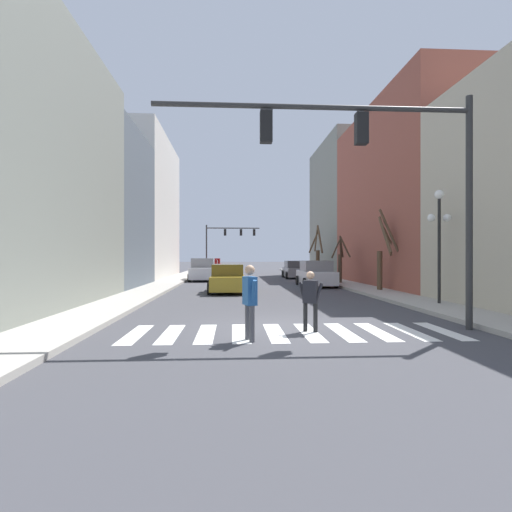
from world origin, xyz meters
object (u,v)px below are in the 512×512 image
at_px(car_parked_right_mid, 316,274).
at_px(traffic_signal_far, 227,237).
at_px(car_parked_right_near, 203,270).
at_px(car_at_intersection, 210,268).
at_px(car_parked_left_near, 228,279).
at_px(street_tree_left_near, 383,254).
at_px(car_parked_right_far, 295,270).
at_px(street_lamp_right_corner, 439,223).
at_px(traffic_signal_near, 376,155).
at_px(street_tree_right_mid, 340,260).
at_px(street_tree_right_near, 318,254).
at_px(car_driving_toward_lane, 213,266).
at_px(pedestrian_on_left_sidewalk, 310,296).
at_px(pedestrian_crossing_street, 250,296).

bearing_deg(car_parked_right_mid, traffic_signal_far, 13.75).
xyz_separation_m(car_parked_right_near, car_at_intersection, (-0.05, 10.71, -0.10)).
relative_size(car_parked_left_near, street_tree_left_near, 0.96).
bearing_deg(car_parked_right_far, street_lamp_right_corner, -172.92).
xyz_separation_m(traffic_signal_near, street_tree_right_mid, (3.67, 16.88, -3.01)).
relative_size(street_lamp_right_corner, street_tree_right_near, 0.98).
height_order(street_lamp_right_corner, car_driving_toward_lane, street_lamp_right_corner).
xyz_separation_m(car_driving_toward_lane, street_tree_right_mid, (9.89, -21.77, 0.92)).
relative_size(car_parked_right_mid, street_tree_left_near, 1.01).
xyz_separation_m(car_parked_right_far, street_tree_right_mid, (1.94, -8.15, 0.98)).
height_order(pedestrian_on_left_sidewalk, street_tree_left_near, street_tree_left_near).
bearing_deg(car_driving_toward_lane, car_at_intersection, 179.44).
relative_size(car_at_intersection, street_tree_right_mid, 1.46).
bearing_deg(street_tree_right_near, traffic_signal_far, 115.66).
distance_m(car_parked_left_near, car_parked_right_near, 10.72).
xyz_separation_m(traffic_signal_near, car_parked_right_near, (-6.22, 22.02, -3.88)).
height_order(car_parked_right_near, street_tree_left_near, street_tree_left_near).
distance_m(car_parked_right_near, street_tree_left_near, 15.48).
relative_size(car_parked_right_far, pedestrian_crossing_street, 2.35).
distance_m(traffic_signal_far, street_tree_right_near, 18.98).
relative_size(traffic_signal_far, street_lamp_right_corner, 1.55).
relative_size(car_parked_right_mid, street_tree_right_near, 0.98).
bearing_deg(street_tree_left_near, street_tree_right_near, 93.34).
xyz_separation_m(car_parked_right_far, car_driving_toward_lane, (-7.95, 13.63, 0.06)).
distance_m(car_parked_right_mid, car_parked_right_far, 9.60).
distance_m(car_driving_toward_lane, car_at_intersection, 5.93).
bearing_deg(car_driving_toward_lane, street_lamp_right_corner, -162.85).
bearing_deg(car_parked_right_mid, car_parked_right_near, 50.01).
height_order(car_at_intersection, pedestrian_crossing_street, pedestrian_crossing_street).
relative_size(traffic_signal_far, street_tree_left_near, 1.55).
relative_size(street_tree_left_near, street_tree_right_mid, 1.36).
bearing_deg(street_tree_right_near, pedestrian_crossing_street, -105.72).
bearing_deg(street_tree_left_near, car_parked_left_near, 175.03).
bearing_deg(car_driving_toward_lane, car_parked_right_mid, -161.33).
bearing_deg(car_parked_left_near, traffic_signal_near, 19.68).
bearing_deg(street_tree_right_mid, street_tree_left_near, -83.78).
relative_size(traffic_signal_near, car_at_intersection, 1.81).
bearing_deg(car_driving_toward_lane, traffic_signal_far, -36.70).
height_order(traffic_signal_near, car_driving_toward_lane, traffic_signal_near).
bearing_deg(street_tree_left_near, pedestrian_crossing_street, -123.33).
distance_m(car_at_intersection, street_tree_left_near, 24.43).
height_order(pedestrian_crossing_street, street_tree_left_near, street_tree_left_near).
relative_size(car_parked_left_near, street_tree_right_near, 0.94).
bearing_deg(traffic_signal_far, street_lamp_right_corner, -76.25).
height_order(car_parked_right_mid, car_parked_left_near, car_parked_right_mid).
bearing_deg(pedestrian_on_left_sidewalk, street_tree_right_mid, 98.71).
relative_size(traffic_signal_far, pedestrian_on_left_sidewalk, 4.29).
distance_m(street_lamp_right_corner, car_parked_right_mid, 11.32).
xyz_separation_m(car_at_intersection, street_tree_right_near, (9.85, -8.87, 1.39)).
distance_m(car_parked_left_near, street_tree_left_near, 8.60).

